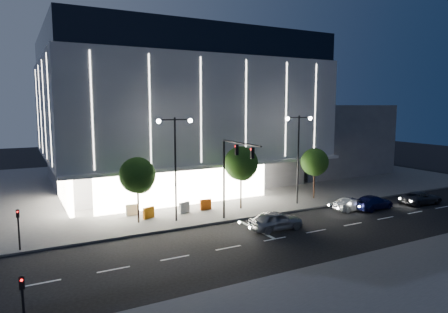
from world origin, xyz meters
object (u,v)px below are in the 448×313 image
Objects in this scene: barrier_c at (206,205)px; car_second at (352,204)px; barrier_a at (149,213)px; tree_right at (315,164)px; barrier_d at (184,208)px; tree_mid at (241,165)px; car_lead at (276,220)px; barrier_b at (132,210)px; ped_signal_far at (18,225)px; ped_signal_near at (23,301)px; street_lamp_west at (175,154)px; tree_left at (138,177)px; street_lamp_east at (298,146)px; car_fourth at (421,198)px; traffic_mast at (232,165)px; car_third at (373,202)px.

car_second is at bearing -27.30° from barrier_c.
tree_right is at bearing -24.16° from barrier_a.
barrier_d is (-14.65, 6.22, 0.03)m from car_second.
car_lead is at bearing -95.70° from tree_mid.
barrier_b is at bearing 47.14° from car_lead.
barrier_a is (-8.89, 0.81, -3.68)m from tree_mid.
ped_signal_far is 18.86m from car_lead.
tree_mid is at bearing 37.35° from ped_signal_near.
car_lead reaches higher than barrier_c.
street_lamp_west reaches higher than barrier_a.
ped_signal_near is at bearing -121.86° from tree_left.
street_lamp_east is 10.17m from car_lead.
barrier_d is at bearing 169.46° from tree_mid.
tree_right is at bearing -5.34° from barrier_b.
tree_mid reaches higher than car_second.
tree_left is at bearing 15.61° from ped_signal_far.
car_fourth reaches higher than car_second.
street_lamp_west and street_lamp_east have the same top height.
tree_right is 12.18m from car_lead.
barrier_b is (9.11, 17.03, -1.24)m from ped_signal_near.
street_lamp_west reaches higher than tree_right.
ped_signal_near is (-16.00, -10.84, -3.14)m from traffic_mast.
street_lamp_east is 3.81m from tree_right.
tree_left reaches higher than car_lead.
traffic_mast is 6.86m from barrier_d.
tree_right is 19.35m from barrier_b.
street_lamp_east is at bearing 43.53° from car_third.
barrier_a is 5.66m from barrier_c.
traffic_mast is at bearing -129.42° from tree_mid.
car_fourth is at bearing 12.26° from ped_signal_near.
car_second is (19.20, -5.21, -3.42)m from tree_left.
car_fourth is 4.12× the size of barrier_c.
car_lead is (-0.67, -6.71, -3.56)m from tree_mid.
tree_mid reaches higher than barrier_b.
barrier_b is at bearing 99.56° from barrier_a.
barrier_d is (-2.21, -0.09, 0.00)m from barrier_c.
car_fourth is 4.12× the size of barrier_d.
car_fourth is (18.05, 0.11, -0.14)m from car_lead.
ped_signal_far is at bearing 78.66° from car_third.
barrier_c is at bearing 29.25° from street_lamp_west.
street_lamp_west is at bearing 50.22° from car_lead.
traffic_mast reaches higher than car_fourth.
tree_right is (28.03, 2.52, 2.00)m from ped_signal_far.
traffic_mast is 4.89m from street_lamp_west.
street_lamp_west is 16.19m from tree_right.
ped_signal_far is 2.73× the size of barrier_d.
traffic_mast is 6.43× the size of barrier_c.
tree_mid is 5.59× the size of barrier_b.
tree_left is 11.95m from car_lead.
car_third is 22.88m from barrier_b.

